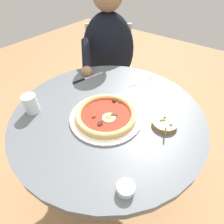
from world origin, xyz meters
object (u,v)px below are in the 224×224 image
object	(u,v)px
water_glass	(31,105)
diner_person	(109,74)
steak_knife	(84,79)
olive_pan	(165,123)
cafe_chair_diner	(109,67)
pizza_on_plate	(106,115)
dining_table	(108,131)
fork_utensil	(141,82)
ramekin_capers	(126,188)

from	to	relation	value
water_glass	diner_person	xyz separation A→B (m)	(0.73, 0.11, -0.22)
steak_knife	olive_pan	distance (m)	0.55
diner_person	cafe_chair_diner	bearing A→B (deg)	37.40
pizza_on_plate	cafe_chair_diner	bearing A→B (deg)	37.44
pizza_on_plate	dining_table	bearing A→B (deg)	25.16
cafe_chair_diner	water_glass	bearing A→B (deg)	-166.68
dining_table	diner_person	size ratio (longest dim) A/B	0.78
pizza_on_plate	fork_utensil	distance (m)	0.36
fork_utensil	pizza_on_plate	bearing A→B (deg)	-175.82
olive_pan	cafe_chair_diner	size ratio (longest dim) A/B	0.15
ramekin_capers	fork_utensil	bearing A→B (deg)	26.34
pizza_on_plate	fork_utensil	world-z (taller)	pizza_on_plate
steak_knife	fork_utensil	bearing A→B (deg)	-56.98
pizza_on_plate	fork_utensil	xyz separation A→B (m)	(0.36, 0.03, -0.02)
ramekin_capers	fork_utensil	size ratio (longest dim) A/B	0.36
dining_table	cafe_chair_diner	size ratio (longest dim) A/B	1.09
dining_table	pizza_on_plate	xyz separation A→B (m)	(-0.04, -0.02, 0.16)
ramekin_capers	cafe_chair_diner	world-z (taller)	cafe_chair_diner
steak_knife	cafe_chair_diner	distance (m)	0.57
water_glass	fork_utensil	xyz separation A→B (m)	(0.54, -0.28, -0.04)
dining_table	diner_person	distance (m)	0.66
steak_knife	ramekin_capers	size ratio (longest dim) A/B	3.43
dining_table	diner_person	bearing A→B (deg)	38.21
fork_utensil	diner_person	bearing A→B (deg)	64.06
steak_knife	ramekin_capers	xyz separation A→B (m)	(-0.40, -0.58, 0.01)
water_glass	dining_table	bearing A→B (deg)	-53.50
olive_pan	fork_utensil	xyz separation A→B (m)	(0.24, 0.26, -0.01)
dining_table	ramekin_capers	xyz separation A→B (m)	(-0.27, -0.28, 0.15)
dining_table	water_glass	size ratio (longest dim) A/B	10.12
steak_knife	fork_utensil	world-z (taller)	steak_knife
fork_utensil	ramekin_capers	bearing A→B (deg)	-153.66
olive_pan	steak_knife	bearing A→B (deg)	84.39
ramekin_capers	dining_table	bearing A→B (deg)	46.74
dining_table	olive_pan	xyz separation A→B (m)	(0.08, -0.26, 0.15)
water_glass	ramekin_capers	world-z (taller)	water_glass
water_glass	diner_person	size ratio (longest dim) A/B	0.08
pizza_on_plate	steak_knife	world-z (taller)	pizza_on_plate
diner_person	cafe_chair_diner	world-z (taller)	diner_person
ramekin_capers	cafe_chair_diner	bearing A→B (deg)	40.90
olive_pan	cafe_chair_diner	world-z (taller)	cafe_chair_diner
diner_person	steak_knife	bearing A→B (deg)	-163.42
dining_table	steak_knife	distance (m)	0.35
pizza_on_plate	diner_person	size ratio (longest dim) A/B	0.28
ramekin_capers	diner_person	world-z (taller)	diner_person
dining_table	olive_pan	size ratio (longest dim) A/B	7.11
steak_knife	cafe_chair_diner	xyz separation A→B (m)	(0.49, 0.20, -0.20)
cafe_chair_diner	fork_utensil	bearing A→B (deg)	-122.34
dining_table	fork_utensil	size ratio (longest dim) A/B	5.52
water_glass	cafe_chair_diner	distance (m)	0.90
steak_knife	diner_person	world-z (taller)	diner_person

